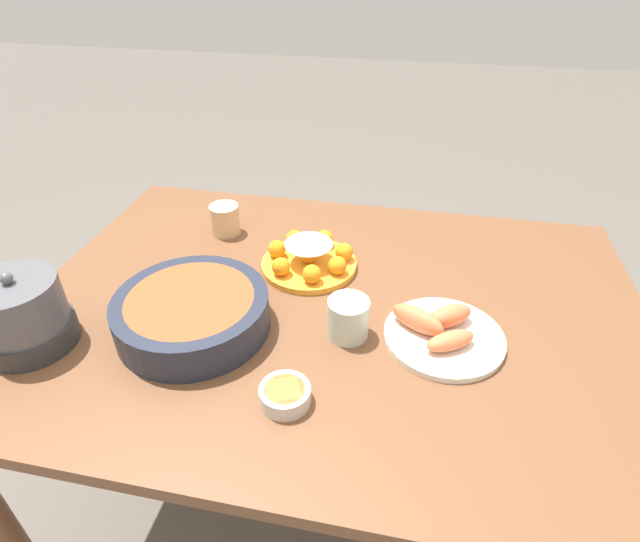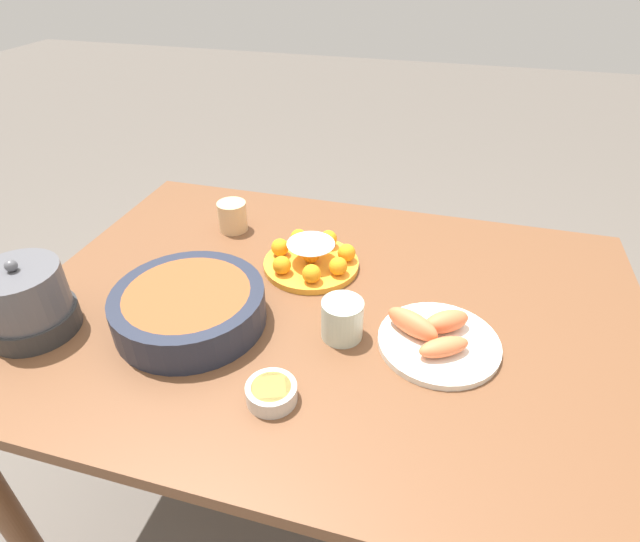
% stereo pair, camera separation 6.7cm
% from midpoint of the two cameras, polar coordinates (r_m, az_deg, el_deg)
% --- Properties ---
extents(ground_plane, '(12.00, 12.00, 0.00)m').
position_cam_midpoint_polar(ground_plane, '(1.69, 2.07, -23.78)').
color(ground_plane, '#5B544C').
extents(dining_table, '(1.38, 0.99, 0.74)m').
position_cam_midpoint_polar(dining_table, '(1.19, 2.72, -7.24)').
color(dining_table, brown).
rests_on(dining_table, ground_plane).
extents(cake_plate, '(0.24, 0.24, 0.08)m').
position_cam_midpoint_polar(cake_plate, '(1.23, 0.56, 1.49)').
color(cake_plate, gold).
rests_on(cake_plate, dining_table).
extents(serving_bowl, '(0.32, 0.32, 0.08)m').
position_cam_midpoint_polar(serving_bowl, '(1.08, -13.00, -3.97)').
color(serving_bowl, '#232838').
rests_on(serving_bowl, dining_table).
extents(sauce_bowl, '(0.09, 0.09, 0.03)m').
position_cam_midpoint_polar(sauce_bowl, '(0.92, -3.43, -13.73)').
color(sauce_bowl, beige).
rests_on(sauce_bowl, dining_table).
extents(seafood_platter, '(0.25, 0.25, 0.06)m').
position_cam_midpoint_polar(seafood_platter, '(1.05, 14.89, -7.32)').
color(seafood_platter, silver).
rests_on(seafood_platter, dining_table).
extents(cup_near, '(0.08, 0.08, 0.08)m').
position_cam_midpoint_polar(cup_near, '(1.40, -8.62, 6.18)').
color(cup_near, '#DBB27F').
rests_on(cup_near, dining_table).
extents(cup_far, '(0.09, 0.09, 0.09)m').
position_cam_midpoint_polar(cup_far, '(1.02, 4.44, -5.56)').
color(cup_far, beige).
rests_on(cup_far, dining_table).
extents(warming_pot, '(0.18, 0.18, 0.17)m').
position_cam_midpoint_polar(warming_pot, '(1.17, -29.14, -3.12)').
color(warming_pot, '#2D2D2D').
rests_on(warming_pot, dining_table).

